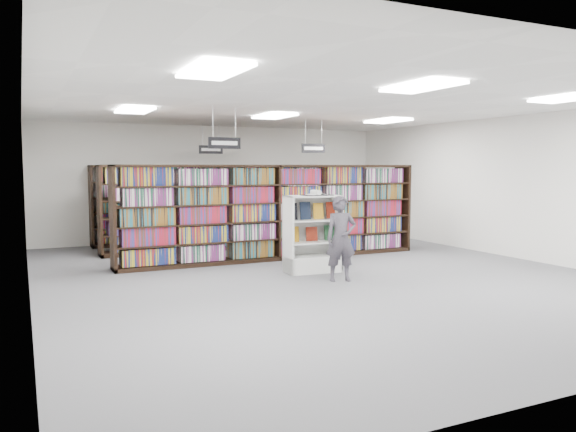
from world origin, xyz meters
name	(u,v)px	position (x,y,z in m)	size (l,w,h in m)	color
floor	(317,275)	(0.00, 0.00, 0.00)	(12.00, 12.00, 0.00)	#525258
ceiling	(318,105)	(0.00, 0.00, 3.20)	(10.00, 12.00, 0.10)	white
wall_back	(217,183)	(0.00, 6.00, 1.60)	(10.00, 0.10, 3.20)	silver
wall_left	(26,197)	(-5.00, 0.00, 1.60)	(0.10, 12.00, 3.20)	silver
wall_right	(511,187)	(5.00, 0.00, 1.60)	(0.10, 12.00, 3.20)	silver
bookshelf_row_near	(275,212)	(0.00, 2.00, 1.05)	(7.00, 0.60, 2.10)	black
bookshelf_row_mid	(243,207)	(0.00, 4.00, 1.05)	(7.00, 0.60, 2.10)	black
bookshelf_row_far	(221,203)	(0.00, 5.70, 1.05)	(7.00, 0.60, 2.10)	black
aisle_sign_left	(224,142)	(-1.50, 1.00, 2.53)	(0.65, 0.02, 0.80)	#B2B2B7
aisle_sign_right	(313,148)	(1.50, 3.00, 2.53)	(0.65, 0.02, 0.80)	#B2B2B7
aisle_sign_center	(211,149)	(-0.50, 5.00, 2.53)	(0.65, 0.02, 0.80)	#B2B2B7
troffer_front_left	(214,71)	(-3.00, -3.00, 3.16)	(0.60, 1.20, 0.04)	white
troffer_front_center	(422,87)	(0.00, -3.00, 3.16)	(0.60, 1.20, 0.04)	white
troffer_front_right	(571,98)	(3.00, -3.00, 3.16)	(0.60, 1.20, 0.04)	white
troffer_back_left	(135,110)	(-3.00, 2.00, 3.16)	(0.60, 1.20, 0.04)	white
troffer_back_center	(274,116)	(0.00, 2.00, 3.16)	(0.60, 1.20, 0.04)	white
troffer_back_right	(388,121)	(3.00, 2.00, 3.16)	(0.60, 1.20, 0.04)	white
endcap_display	(312,247)	(0.05, 0.32, 0.49)	(1.11, 0.61, 1.50)	white
open_book	(316,194)	(0.10, 0.25, 1.53)	(0.58, 0.34, 0.13)	black
shopper	(341,239)	(0.10, -0.70, 0.77)	(0.56, 0.37, 1.54)	#434049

